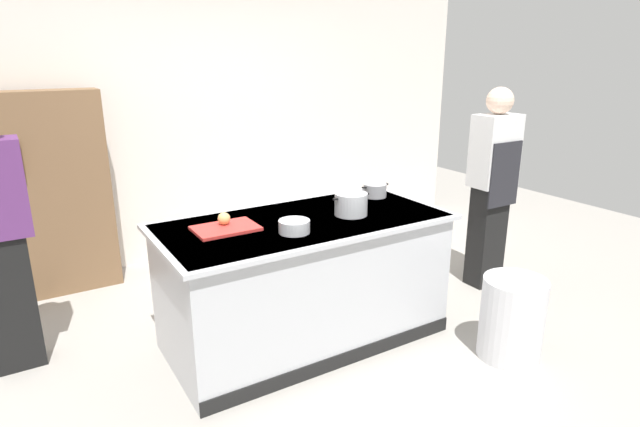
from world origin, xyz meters
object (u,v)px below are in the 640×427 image
object	(u,v)px
stock_pot	(351,204)
trash_bin	(512,318)
person_chef	(492,184)
onion	(224,219)
bookshelf	(39,197)
sauce_pan	(375,190)
mixing_bowl	(294,226)

from	to	relation	value
stock_pot	trash_bin	xyz separation A→B (m)	(0.73, -0.86, -0.70)
trash_bin	person_chef	distance (m)	1.34
onion	bookshelf	size ratio (longest dim) A/B	0.05
sauce_pan	person_chef	distance (m)	1.09
sauce_pan	mixing_bowl	world-z (taller)	sauce_pan
stock_pot	person_chef	size ratio (longest dim) A/B	0.17
onion	trash_bin	bearing A→B (deg)	-33.77
stock_pot	trash_bin	world-z (taller)	stock_pot
stock_pot	sauce_pan	bearing A→B (deg)	34.04
sauce_pan	bookshelf	distance (m)	2.75
stock_pot	bookshelf	size ratio (longest dim) A/B	0.17
trash_bin	mixing_bowl	bearing A→B (deg)	149.44
sauce_pan	person_chef	xyz separation A→B (m)	(1.06, -0.24, -0.04)
onion	mixing_bowl	size ratio (longest dim) A/B	0.41
bookshelf	person_chef	bearing A→B (deg)	-28.91
trash_bin	person_chef	world-z (taller)	person_chef
onion	person_chef	xyz separation A→B (m)	(2.35, -0.15, -0.05)
sauce_pan	bookshelf	size ratio (longest dim) A/B	0.14
stock_pot	mixing_bowl	distance (m)	0.53
mixing_bowl	person_chef	distance (m)	2.02
person_chef	bookshelf	size ratio (longest dim) A/B	1.01
onion	bookshelf	bearing A→B (deg)	119.75
onion	bookshelf	distance (m)	1.93
person_chef	bookshelf	xyz separation A→B (m)	(-3.30, 1.82, -0.06)
person_chef	bookshelf	distance (m)	3.77
onion	bookshelf	xyz separation A→B (m)	(-0.96, 1.67, -0.11)
trash_bin	onion	bearing A→B (deg)	146.23
stock_pot	trash_bin	distance (m)	1.32
onion	stock_pot	xyz separation A→B (m)	(0.86, -0.20, 0.02)
sauce_pan	person_chef	world-z (taller)	person_chef
person_chef	mixing_bowl	bearing A→B (deg)	94.07
bookshelf	trash_bin	bearing A→B (deg)	-47.08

